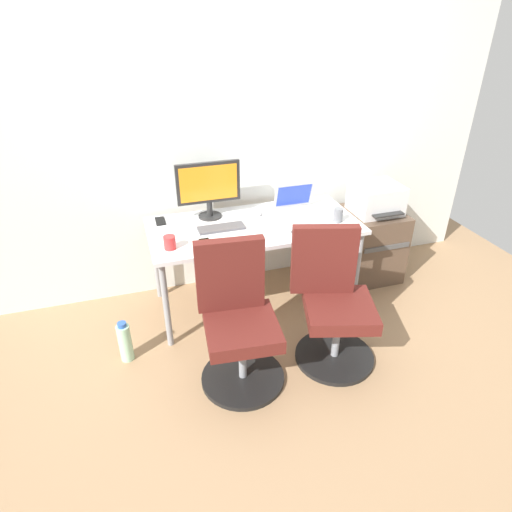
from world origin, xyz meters
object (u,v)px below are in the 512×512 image
open_laptop (297,207)px  coffee_mug (170,243)px  side_cabinet (369,244)px  water_bottle_on_floor (125,342)px  printer (376,199)px  desktop_monitor (208,186)px  office_chair_right (333,304)px  office_chair_left (238,322)px

open_laptop → coffee_mug: (-1.03, -0.28, -0.01)m
side_cabinet → open_laptop: bearing=-178.0°
side_cabinet → water_bottle_on_floor: size_ratio=1.97×
printer → side_cabinet: bearing=90.0°
open_laptop → desktop_monitor: bearing=168.3°
office_chair_right → open_laptop: (0.07, 0.83, 0.34)m
office_chair_left → desktop_monitor: size_ratio=1.96×
side_cabinet → open_laptop: 0.85m
office_chair_right → desktop_monitor: bearing=121.5°
office_chair_left → water_bottle_on_floor: bearing=152.5°
coffee_mug → desktop_monitor: bearing=49.0°
office_chair_right → desktop_monitor: size_ratio=1.96×
printer → open_laptop: bearing=-178.1°
office_chair_right → desktop_monitor: 1.26m
desktop_monitor → coffee_mug: bearing=-131.0°
office_chair_left → water_bottle_on_floor: size_ratio=3.03×
water_bottle_on_floor → coffee_mug: coffee_mug is taller
printer → water_bottle_on_floor: 2.27m
office_chair_right → coffee_mug: 1.16m
printer → coffee_mug: bearing=-170.1°
office_chair_right → water_bottle_on_floor: 1.42m
printer → office_chair_right: bearing=-132.6°
side_cabinet → coffee_mug: size_ratio=6.65×
water_bottle_on_floor → coffee_mug: bearing=25.7°
side_cabinet → open_laptop: size_ratio=1.97×
office_chair_left → coffee_mug: 0.71m
printer → open_laptop: size_ratio=1.29×
printer → coffee_mug: size_ratio=4.35×
water_bottle_on_floor → desktop_monitor: bearing=38.9°
office_chair_left → coffee_mug: bearing=119.7°
desktop_monitor → coffee_mug: 0.59m
side_cabinet → coffee_mug: 1.83m
printer → desktop_monitor: size_ratio=0.83×
desktop_monitor → office_chair_left: bearing=-93.0°
printer → water_bottle_on_floor: bearing=-167.0°
water_bottle_on_floor → coffee_mug: size_ratio=3.37×
office_chair_right → printer: size_ratio=2.35×
office_chair_right → open_laptop: bearing=85.2°
side_cabinet → desktop_monitor: size_ratio=1.27×
printer → coffee_mug: 1.78m
side_cabinet → printer: printer is taller
printer → water_bottle_on_floor: (-2.13, -0.49, -0.58)m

